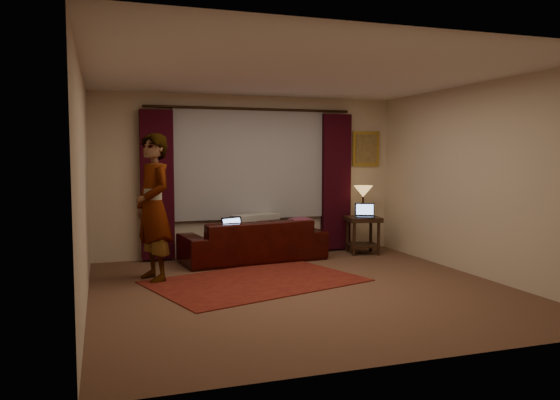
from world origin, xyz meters
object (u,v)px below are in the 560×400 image
(sofa, at_px, (253,232))
(laptop_sofa, at_px, (237,227))
(tiffany_lamp, at_px, (363,201))
(laptop_table, at_px, (365,211))
(person, at_px, (153,207))
(end_table, at_px, (363,235))

(sofa, relative_size, laptop_sofa, 5.73)
(laptop_sofa, bearing_deg, sofa, 14.92)
(tiffany_lamp, height_order, laptop_table, tiffany_lamp)
(sofa, height_order, person, person)
(end_table, height_order, tiffany_lamp, tiffany_lamp)
(tiffany_lamp, xyz_separation_m, person, (-3.57, -1.08, 0.09))
(laptop_sofa, distance_m, tiffany_lamp, 2.36)
(laptop_sofa, xyz_separation_m, person, (-1.27, -0.64, 0.38))
(laptop_sofa, distance_m, end_table, 2.25)
(end_table, xyz_separation_m, person, (-3.49, -0.92, 0.65))
(tiffany_lamp, distance_m, person, 3.73)
(end_table, distance_m, laptop_table, 0.44)
(end_table, relative_size, laptop_table, 1.77)
(laptop_sofa, height_order, laptop_table, laptop_table)
(sofa, xyz_separation_m, laptop_sofa, (-0.31, -0.24, 0.13))
(end_table, xyz_separation_m, laptop_table, (-0.02, -0.11, 0.42))
(laptop_sofa, distance_m, person, 1.47)
(end_table, bearing_deg, person, -165.24)
(sofa, distance_m, end_table, 1.91)
(sofa, height_order, laptop_sofa, sofa)
(sofa, bearing_deg, end_table, 174.62)
(sofa, distance_m, tiffany_lamp, 2.04)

